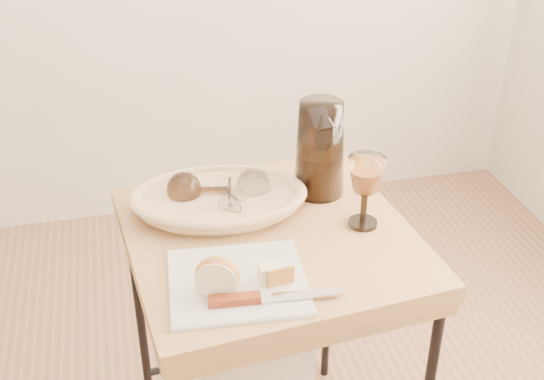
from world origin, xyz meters
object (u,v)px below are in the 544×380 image
object	(u,v)px
pitcher	(320,148)
wine_goblet	(365,192)
side_table	(270,362)
table_knife	(270,296)
goblet_lying_b	(243,193)
goblet_lying_a	(204,189)
tea_towel	(238,281)
apple_half	(218,275)
bread_basket	(219,201)

from	to	relation	value
pitcher	wine_goblet	world-z (taller)	pitcher
side_table	table_knife	xyz separation A→B (m)	(-0.05, -0.23, 0.41)
goblet_lying_b	table_knife	bearing A→B (deg)	-140.87
goblet_lying_b	table_knife	world-z (taller)	goblet_lying_b
goblet_lying_b	wine_goblet	size ratio (longest dim) A/B	0.75
goblet_lying_a	table_knife	world-z (taller)	goblet_lying_a
tea_towel	apple_half	world-z (taller)	apple_half
pitcher	side_table	bearing A→B (deg)	-144.54
bread_basket	table_knife	world-z (taller)	bread_basket
goblet_lying_a	tea_towel	bearing A→B (deg)	107.47
tea_towel	apple_half	xyz separation A→B (m)	(-0.04, -0.03, 0.04)
tea_towel	pitcher	xyz separation A→B (m)	(0.26, 0.30, 0.11)
side_table	tea_towel	world-z (taller)	tea_towel
pitcher	apple_half	distance (m)	0.45
tea_towel	apple_half	bearing A→B (deg)	-143.32
wine_goblet	table_knife	distance (m)	0.35
goblet_lying_a	pitcher	xyz separation A→B (m)	(0.28, 0.02, 0.06)
goblet_lying_a	table_knife	xyz separation A→B (m)	(0.07, -0.36, -0.04)
goblet_lying_a	bread_basket	bearing A→B (deg)	166.29
goblet_lying_b	wine_goblet	xyz separation A→B (m)	(0.25, -0.11, 0.03)
goblet_lying_a	table_knife	bearing A→B (deg)	114.20
apple_half	wine_goblet	bearing A→B (deg)	43.78
wine_goblet	pitcher	bearing A→B (deg)	108.73
tea_towel	bread_basket	bearing A→B (deg)	92.38
tea_towel	table_knife	world-z (taller)	table_knife
goblet_lying_a	table_knife	distance (m)	0.37
side_table	tea_towel	distance (m)	0.43
bread_basket	pitcher	size ratio (longest dim) A/B	1.31
bread_basket	side_table	bearing A→B (deg)	-44.78
side_table	goblet_lying_b	world-z (taller)	goblet_lying_b
bread_basket	goblet_lying_a	distance (m)	0.05
table_knife	tea_towel	bearing A→B (deg)	128.38
bread_basket	goblet_lying_b	xyz separation A→B (m)	(0.05, -0.02, 0.03)
side_table	bread_basket	distance (m)	0.44
side_table	table_knife	bearing A→B (deg)	-102.78
side_table	apple_half	distance (m)	0.49
tea_towel	table_knife	distance (m)	0.09
apple_half	table_knife	distance (m)	0.11
side_table	goblet_lying_b	distance (m)	0.45
tea_towel	pitcher	size ratio (longest dim) A/B	0.99
pitcher	apple_half	xyz separation A→B (m)	(-0.30, -0.33, -0.07)
goblet_lying_a	wine_goblet	world-z (taller)	wine_goblet
side_table	pitcher	world-z (taller)	pitcher
side_table	wine_goblet	size ratio (longest dim) A/B	4.58
apple_half	tea_towel	bearing A→B (deg)	50.77
tea_towel	goblet_lying_b	size ratio (longest dim) A/B	2.12
wine_goblet	apple_half	world-z (taller)	wine_goblet
goblet_lying_b	wine_goblet	bearing A→B (deg)	-72.39
bread_basket	goblet_lying_a	size ratio (longest dim) A/B	2.73
wine_goblet	bread_basket	bearing A→B (deg)	156.63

